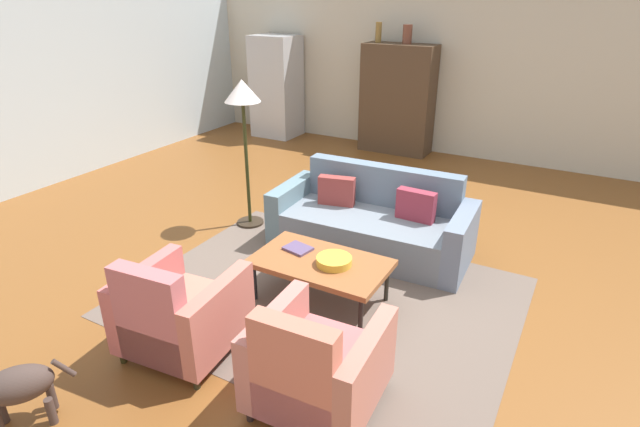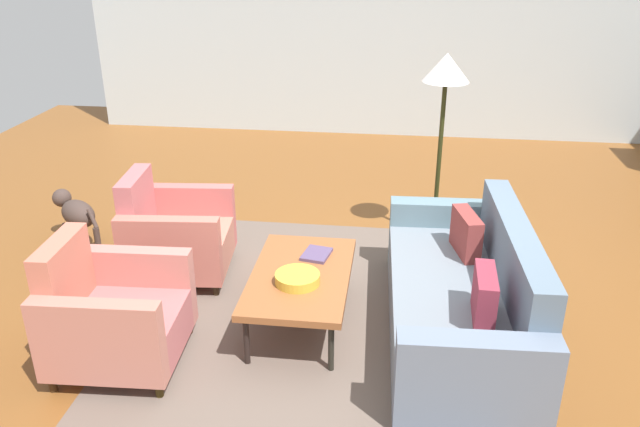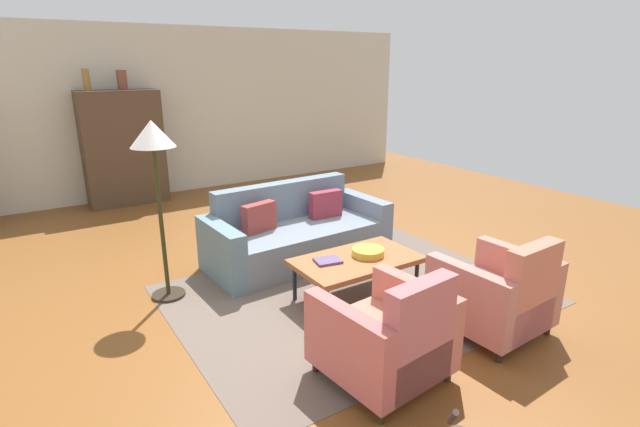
% 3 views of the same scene
% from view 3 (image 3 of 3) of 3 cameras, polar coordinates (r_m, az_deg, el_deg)
% --- Properties ---
extents(ground_plane, '(11.43, 11.43, 0.00)m').
position_cam_3_polar(ground_plane, '(5.23, -1.68, -7.43)').
color(ground_plane, brown).
extents(wall_back, '(9.52, 0.12, 2.80)m').
position_cam_3_polar(wall_back, '(8.81, -16.96, 11.52)').
color(wall_back, beige).
rests_on(wall_back, ground).
extents(area_rug, '(3.40, 2.60, 0.01)m').
position_cam_3_polar(area_rug, '(4.84, 3.91, -9.56)').
color(area_rug, '#65564C').
rests_on(area_rug, ground).
extents(couch, '(2.13, 0.98, 0.86)m').
position_cam_3_polar(couch, '(5.60, -3.01, -2.53)').
color(couch, slate).
rests_on(couch, ground).
extents(coffee_table, '(1.20, 0.70, 0.41)m').
position_cam_3_polar(coffee_table, '(4.65, 4.37, -5.72)').
color(coffee_table, black).
rests_on(coffee_table, ground).
extents(armchair_left, '(0.87, 0.87, 0.88)m').
position_cam_3_polar(armchair_left, '(3.53, 8.19, -14.51)').
color(armchair_left, '#301F18').
rests_on(armchair_left, ground).
extents(armchair_right, '(0.84, 0.84, 0.88)m').
position_cam_3_polar(armchair_right, '(4.32, 20.46, -9.17)').
color(armchair_right, '#3C1C0F').
rests_on(armchair_right, ground).
extents(fruit_bowl, '(0.31, 0.31, 0.07)m').
position_cam_3_polar(fruit_bowl, '(4.70, 5.72, -4.57)').
color(fruit_bowl, gold).
rests_on(fruit_bowl, coffee_table).
extents(book_stack, '(0.27, 0.23, 0.02)m').
position_cam_3_polar(book_stack, '(4.54, 0.94, -5.62)').
color(book_stack, '#554468').
rests_on(book_stack, coffee_table).
extents(cabinet, '(1.20, 0.51, 1.80)m').
position_cam_3_polar(cabinet, '(8.32, -22.30, 7.18)').
color(cabinet, '#483423').
rests_on(cabinet, ground).
extents(vase_tall, '(0.10, 0.10, 0.32)m').
position_cam_3_polar(vase_tall, '(8.16, -25.99, 14.09)').
color(vase_tall, olive).
rests_on(vase_tall, cabinet).
extents(vase_round, '(0.15, 0.15, 0.30)m').
position_cam_3_polar(vase_round, '(8.24, -22.46, 14.45)').
color(vase_round, brown).
rests_on(vase_round, cabinet).
extents(floor_lamp, '(0.40, 0.40, 1.72)m').
position_cam_3_polar(floor_lamp, '(4.59, -19.13, 7.02)').
color(floor_lamp, '#2E2319').
rests_on(floor_lamp, ground).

